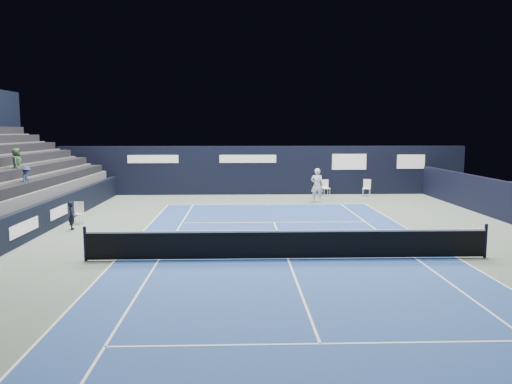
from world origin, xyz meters
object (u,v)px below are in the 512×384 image
at_px(folding_chair_back_a, 325,185).
at_px(tennis_net, 288,244).
at_px(folding_chair_back_b, 367,187).
at_px(line_judge_chair, 78,211).
at_px(tennis_player, 317,185).

bearing_deg(folding_chair_back_a, tennis_net, -114.75).
bearing_deg(tennis_net, folding_chair_back_a, 76.06).
height_order(folding_chair_back_b, tennis_net, tennis_net).
xyz_separation_m(folding_chair_back_a, tennis_net, (-3.90, -15.70, -0.16)).
relative_size(folding_chair_back_b, line_judge_chair, 1.09).
bearing_deg(tennis_player, line_judge_chair, -151.49).
relative_size(tennis_net, tennis_player, 6.58).
distance_m(folding_chair_back_b, tennis_net, 16.53).
height_order(line_judge_chair, tennis_player, tennis_player).
xyz_separation_m(line_judge_chair, tennis_player, (11.55, 6.27, 0.42)).
xyz_separation_m(folding_chair_back_b, tennis_net, (-6.43, -15.23, -0.09)).
xyz_separation_m(folding_chair_back_b, tennis_player, (-3.54, -2.56, 0.38)).
bearing_deg(folding_chair_back_b, folding_chair_back_a, -168.29).
height_order(line_judge_chair, tennis_net, tennis_net).
bearing_deg(line_judge_chair, tennis_player, 35.79).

